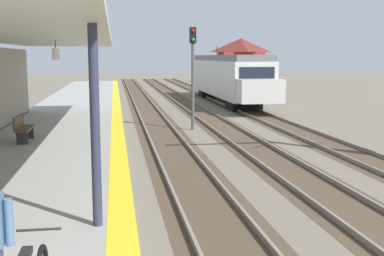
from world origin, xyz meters
TOP-DOWN VIEW (x-y plane):
  - station_platform at (-2.50, 16.00)m, footprint 5.00×80.00m
  - track_pair_nearest_platform at (1.90, 20.00)m, footprint 2.34×120.00m
  - track_pair_middle at (5.30, 20.00)m, footprint 2.34×120.00m
  - track_pair_far_side at (8.70, 20.00)m, footprint 2.34×120.00m
  - approaching_train at (8.70, 36.09)m, footprint 2.93×19.60m
  - rail_signal_post at (3.62, 21.63)m, footprint 0.32×0.34m
  - platform_bench at (-3.41, 13.91)m, footprint 0.45×1.60m
  - distant_trackside_house at (18.08, 67.94)m, footprint 6.60×5.28m

SIDE VIEW (x-z plane):
  - track_pair_nearest_platform at x=1.90m, z-range -0.03..0.13m
  - track_pair_middle at x=5.30m, z-range -0.03..0.13m
  - track_pair_far_side at x=8.70m, z-range -0.03..0.13m
  - station_platform at x=-2.50m, z-range 0.00..0.90m
  - platform_bench at x=-3.41m, z-range 0.93..1.81m
  - approaching_train at x=8.70m, z-range -0.20..4.56m
  - rail_signal_post at x=3.62m, z-range 0.59..5.79m
  - distant_trackside_house at x=18.08m, z-range 0.14..6.54m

